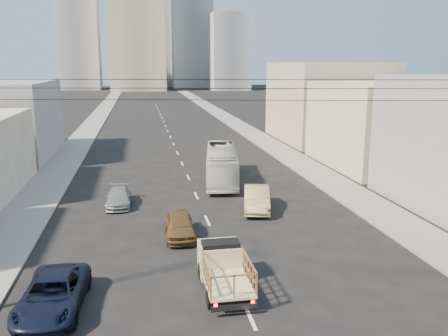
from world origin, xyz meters
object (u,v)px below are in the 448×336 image
object	(u,v)px
sedan_brown	(180,225)
sedan_tan	(257,199)
navy_pickup	(53,294)
city_bus	(222,164)
flatbed_pickup	(224,266)
sedan_grey	(119,197)

from	to	relation	value
sedan_brown	sedan_tan	xyz separation A→B (m)	(5.65, 4.30, 0.09)
navy_pickup	sedan_brown	world-z (taller)	navy_pickup
city_bus	flatbed_pickup	bearing A→B (deg)	-90.70
navy_pickup	sedan_tan	size ratio (longest dim) A/B	1.07
sedan_tan	navy_pickup	bearing A→B (deg)	-121.38
city_bus	sedan_tan	bearing A→B (deg)	-74.64
navy_pickup	sedan_tan	xyz separation A→B (m)	(11.42, 11.83, 0.08)
sedan_tan	sedan_grey	distance (m)	9.74
navy_pickup	sedan_grey	world-z (taller)	navy_pickup
flatbed_pickup	sedan_brown	distance (m)	6.96
navy_pickup	sedan_brown	xyz separation A→B (m)	(5.77, 7.53, -0.01)
city_bus	sedan_brown	size ratio (longest dim) A/B	2.55
sedan_tan	sedan_brown	bearing A→B (deg)	-130.13
city_bus	sedan_brown	bearing A→B (deg)	-101.25
flatbed_pickup	sedan_brown	size ratio (longest dim) A/B	1.06
navy_pickup	sedan_tan	bearing A→B (deg)	49.41
flatbed_pickup	sedan_brown	bearing A→B (deg)	101.50
sedan_brown	sedan_tan	distance (m)	7.10
flatbed_pickup	city_bus	world-z (taller)	city_bus
sedan_brown	sedan_grey	size ratio (longest dim) A/B	1.01
sedan_brown	sedan_grey	distance (m)	7.89
flatbed_pickup	sedan_tan	world-z (taller)	flatbed_pickup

